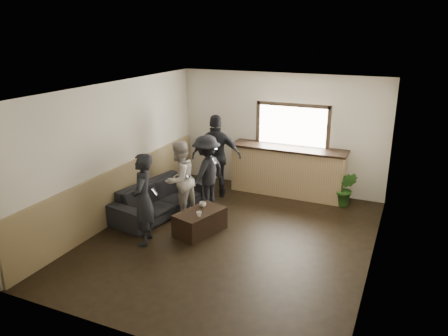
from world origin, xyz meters
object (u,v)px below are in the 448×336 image
at_px(cup_a, 203,204).
at_px(bar_counter, 288,168).
at_px(person_c, 207,172).
at_px(coffee_table, 200,222).
at_px(cup_b, 199,214).
at_px(potted_plant, 346,189).
at_px(person_a, 143,199).
at_px(person_d, 217,156).
at_px(sofa, 161,198).
at_px(person_b, 180,179).

bearing_deg(cup_a, bar_counter, 68.24).
bearing_deg(person_c, coffee_table, 30.36).
relative_size(bar_counter, cup_a, 20.86).
height_order(cup_b, potted_plant, potted_plant).
relative_size(potted_plant, person_a, 0.47).
xyz_separation_m(potted_plant, person_c, (-2.77, -1.30, 0.41)).
relative_size(potted_plant, person_d, 0.42).
xyz_separation_m(sofa, person_a, (0.45, -1.27, 0.52)).
xyz_separation_m(bar_counter, coffee_table, (-0.95, -2.70, -0.42)).
bearing_deg(coffee_table, person_c, 109.95).
height_order(coffee_table, cup_b, cup_b).
height_order(bar_counter, sofa, bar_counter).
relative_size(cup_a, potted_plant, 0.16).
xyz_separation_m(person_a, person_d, (0.22, 2.67, 0.11)).
height_order(cup_a, cup_b, cup_a).
bearing_deg(cup_a, potted_plant, 43.49).
bearing_deg(person_a, sofa, -179.56).
bearing_deg(person_d, coffee_table, 85.29).
height_order(coffee_table, person_b, person_b).
xyz_separation_m(person_b, person_d, (0.22, 1.35, 0.16)).
relative_size(person_c, person_d, 0.85).
height_order(potted_plant, person_b, person_b).
bearing_deg(cup_b, sofa, 150.93).
bearing_deg(person_b, person_a, 10.47).
bearing_deg(coffee_table, person_a, -133.79).
xyz_separation_m(sofa, cup_a, (1.15, -0.28, 0.16)).
distance_m(cup_b, person_d, 2.25).
bearing_deg(coffee_table, sofa, 157.20).
height_order(person_b, person_d, person_d).
xyz_separation_m(bar_counter, cup_a, (-0.99, -2.48, -0.15)).
height_order(cup_b, person_d, person_d).
height_order(person_c, person_d, person_d).
bearing_deg(person_b, person_d, -178.66).
height_order(cup_b, person_a, person_a).
bearing_deg(person_c, cup_a, 32.16).
bearing_deg(person_a, potted_plant, 117.50).
relative_size(bar_counter, coffee_table, 2.71).
relative_size(cup_b, potted_plant, 0.12).
bearing_deg(bar_counter, person_d, -151.32).
height_order(bar_counter, cup_a, bar_counter).
xyz_separation_m(cup_b, person_d, (-0.62, 2.11, 0.48)).
height_order(bar_counter, person_b, bar_counter).
bearing_deg(potted_plant, sofa, -150.71).
height_order(potted_plant, person_d, person_d).
bearing_deg(person_a, person_b, 160.95).
relative_size(bar_counter, sofa, 1.18).
xyz_separation_m(coffee_table, cup_b, (0.09, -0.21, 0.27)).
distance_m(sofa, potted_plant, 4.05).
xyz_separation_m(cup_a, person_a, (-0.70, -0.99, 0.36)).
bearing_deg(sofa, cup_b, -108.86).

